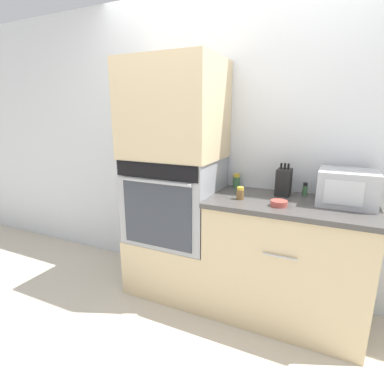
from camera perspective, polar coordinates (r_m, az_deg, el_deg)
ground_plane at (r=2.51m, az=1.63°, el=-22.63°), size 12.00×12.00×0.00m
wall_back at (r=2.60m, az=7.51°, el=8.54°), size 8.00×0.05×2.50m
oven_cabinet_base at (r=2.75m, az=-3.04°, el=-13.17°), size 0.75×0.60×0.48m
wall_oven at (r=2.53m, az=-3.25°, el=-1.32°), size 0.72×0.64×0.70m
oven_cabinet_upper at (r=2.43m, az=-3.47°, el=15.31°), size 0.75×0.60×0.75m
counter_unit at (r=2.39m, az=17.29°, el=-12.36°), size 1.13×0.63×0.92m
microwave at (r=2.29m, az=27.41°, el=0.75°), size 0.37×0.33×0.24m
knife_block at (r=2.38m, az=17.06°, el=1.83°), size 0.10×0.14×0.25m
bowl at (r=2.10m, az=16.21°, el=-2.08°), size 0.11×0.11×0.04m
condiment_jar_near at (r=2.42m, az=20.73°, el=0.46°), size 0.04×0.04×0.10m
condiment_jar_mid at (r=2.20m, az=9.17°, el=-0.25°), size 0.05×0.05×0.09m
condiment_jar_far at (r=2.54m, az=8.46°, el=2.10°), size 0.06×0.06×0.12m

